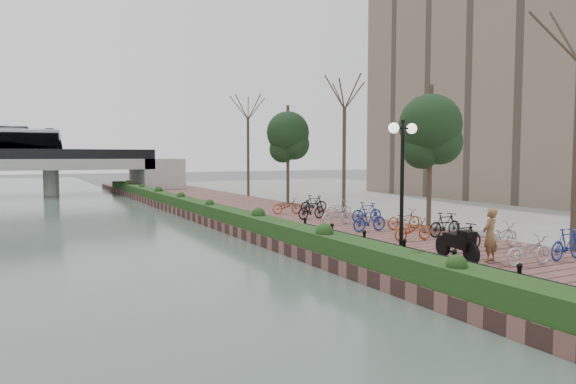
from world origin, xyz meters
TOP-DOWN VIEW (x-y plane):
  - ground at (0.00, 0.00)m, footprint 220.00×220.00m
  - promenade at (4.00, 17.50)m, footprint 8.00×75.00m
  - inland_pavement at (20.00, 17.50)m, footprint 24.00×75.00m
  - hedge at (0.60, 20.00)m, footprint 1.10×56.00m
  - chain_fence at (1.40, 2.00)m, footprint 0.10×14.10m
  - lamppost at (1.56, 3.33)m, footprint 1.02×0.32m
  - motorcycle at (3.25, 2.71)m, footprint 0.92×1.91m
  - pedestrian at (4.00, 2.08)m, footprint 0.69×0.54m
  - bicycle_parking at (5.49, 8.89)m, footprint 2.40×17.32m
  - street_trees at (8.00, 12.68)m, footprint 3.20×37.12m

SIDE VIEW (x-z plane):
  - ground at x=0.00m, z-range 0.00..0.00m
  - promenade at x=4.00m, z-range 0.00..0.50m
  - inland_pavement at x=20.00m, z-range 0.00..0.50m
  - hedge at x=0.60m, z-range 0.50..1.10m
  - chain_fence at x=1.40m, z-range 0.50..1.20m
  - bicycle_parking at x=5.49m, z-range 0.47..1.47m
  - motorcycle at x=3.25m, z-range 0.50..1.64m
  - pedestrian at x=4.00m, z-range 0.50..2.16m
  - lamppost at x=1.56m, z-range 1.50..5.85m
  - street_trees at x=8.00m, z-range 0.29..7.09m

